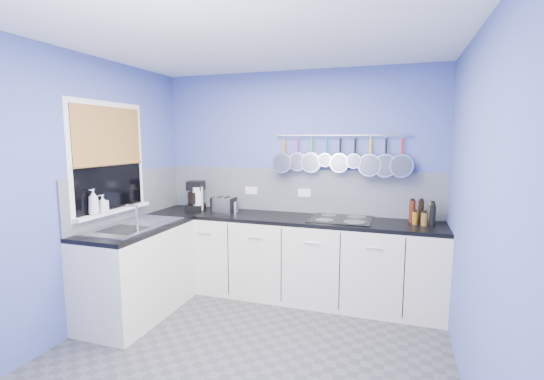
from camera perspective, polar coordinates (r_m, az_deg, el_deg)
The scene contains 43 objects.
floor at distance 3.42m, azimuth -3.42°, elevation -23.15°, with size 3.20×3.00×0.02m, color #47474C.
ceiling at distance 3.04m, azimuth -3.83°, elevation 22.27°, with size 3.20×3.00×0.02m, color white.
wall_back at distance 4.41m, azimuth 3.72°, elevation 1.23°, with size 3.20×0.02×2.50m, color #4A58A4.
wall_front at distance 1.71m, azimuth -23.08°, elevation -9.72°, with size 3.20×0.02×2.50m, color #4A58A4.
wall_left at distance 3.88m, azimuth -26.29°, elevation -0.44°, with size 0.02×3.00×2.50m, color #4A58A4.
wall_right at distance 2.82m, azimuth 28.46°, elevation -3.36°, with size 0.02×3.00×2.50m, color #4A58A4.
backsplash_back at distance 4.40m, azimuth 3.64°, elevation -0.10°, with size 3.20×0.02×0.50m, color #91949D.
backsplash_left at distance 4.32m, azimuth -20.43°, elevation -0.71°, with size 0.02×1.80×0.50m, color #91949D.
cabinet_run_back at distance 4.28m, azimuth 2.57°, elevation -10.18°, with size 3.20×0.60×0.86m, color beige.
worktop_back at distance 4.17m, azimuth 2.60°, elevation -4.29°, with size 3.20×0.60×0.04m, color black.
cabinet_run_left at distance 4.08m, azimuth -19.40°, elevation -11.55°, with size 0.60×1.20×0.86m, color beige.
worktop_left at distance 3.96m, azimuth -19.69°, elevation -5.38°, with size 0.60×1.20×0.04m, color black.
window_frame at distance 4.04m, azimuth -23.21°, elevation 4.31°, with size 0.01×1.00×1.10m, color white.
window_glass at distance 4.04m, azimuth -23.15°, elevation 4.31°, with size 0.01×0.90×1.00m, color black.
bamboo_blind at distance 4.03m, azimuth -23.24°, elevation 7.51°, with size 0.01×0.90×0.55m, color #915C2C.
window_sill at distance 4.09m, azimuth -22.56°, elevation -2.91°, with size 0.10×0.98×0.03m, color white.
sink_unit at distance 3.95m, azimuth -19.71°, elevation -5.04°, with size 0.50×0.95×0.01m, color silver.
mixer_tap at distance 3.69m, azimuth -19.55°, elevation -3.92°, with size 0.12×0.08×0.26m, color silver, non-canonical shape.
socket_left at distance 4.56m, azimuth -3.11°, elevation -0.07°, with size 0.15×0.01×0.09m, color white.
socket_right at distance 4.36m, azimuth 4.87°, elevation -0.43°, with size 0.15×0.01×0.09m, color white.
pot_rail at distance 4.22m, azimuth 10.23°, elevation 8.05°, with size 0.02×0.02×1.45m, color silver.
soap_bottle_a at distance 3.85m, azimuth -25.13°, elevation -1.64°, with size 0.09×0.09×0.24m, color white.
soap_bottle_b at distance 3.93m, azimuth -23.98°, elevation -1.88°, with size 0.08×0.08×0.17m, color white.
paper_towel at distance 4.60m, azimuth -11.03°, elevation -1.27°, with size 0.12×0.12×0.28m, color white.
coffee_maker at distance 4.63m, azimuth -11.43°, elevation -0.83°, with size 0.19×0.21×0.34m, color black, non-canonical shape.
toaster at distance 4.47m, azimuth -7.25°, elevation -2.17°, with size 0.26×0.15×0.17m, color silver.
canister at distance 4.44m, azimuth -5.57°, elevation -2.50°, with size 0.08×0.08×0.12m, color silver.
hob at distance 4.09m, azimuth 10.28°, elevation -4.27°, with size 0.63×0.55×0.01m, color black.
pan_0 at distance 4.35m, azimuth 1.80°, elevation 5.39°, with size 0.23×0.12×0.42m, color silver, non-canonical shape.
pan_1 at distance 4.31m, azimuth 3.83°, elevation 5.51°, with size 0.21×0.06×0.40m, color silver, non-canonical shape.
pan_2 at distance 4.27m, azimuth 5.90°, elevation 5.38°, with size 0.22×0.07×0.41m, color silver, non-canonical shape.
pan_3 at distance 4.24m, azimuth 8.02°, elevation 5.79°, with size 0.15×0.07×0.34m, color silver, non-canonical shape.
pan_4 at distance 4.21m, azimuth 10.14°, elevation 5.33°, with size 0.21×0.08×0.40m, color silver, non-canonical shape.
pan_5 at distance 4.19m, azimuth 12.31°, elevation 5.62°, with size 0.16×0.13×0.35m, color silver, non-canonical shape.
pan_6 at distance 4.18m, azimuth 14.46°, elevation 4.98°, with size 0.24×0.11×0.43m, color silver, non-canonical shape.
pan_7 at distance 4.17m, azimuth 16.64°, elevation 4.87°, with size 0.25×0.11×0.44m, color silver, non-canonical shape.
pan_8 at distance 4.17m, azimuth 18.83°, elevation 4.81°, with size 0.24×0.12×0.43m, color silver, non-canonical shape.
condiment_0 at distance 4.12m, azimuth 22.85°, elevation -3.26°, with size 0.06×0.06×0.21m, color olive.
condiment_1 at distance 4.13m, azimuth 21.39°, elevation -3.04°, with size 0.05×0.05×0.23m, color black.
condiment_2 at distance 4.12m, azimuth 20.22°, elevation -3.03°, with size 0.06×0.06×0.22m, color #4C190C.
condiment_3 at distance 4.03m, azimuth 22.87°, elevation -3.56°, with size 0.06×0.06×0.20m, color black.
condiment_4 at distance 4.02m, azimuth 21.81°, elevation -4.08°, with size 0.06×0.06×0.13m, color brown.
condiment_5 at distance 4.04m, azimuth 20.58°, elevation -3.96°, with size 0.05×0.05×0.12m, color #8C5914.
Camera 1 is at (1.10, -2.73, 1.74)m, focal length 25.17 mm.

